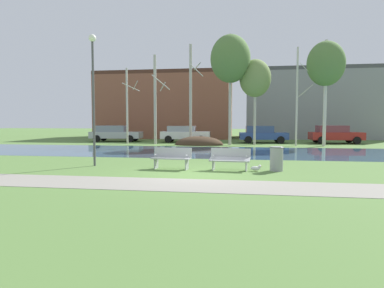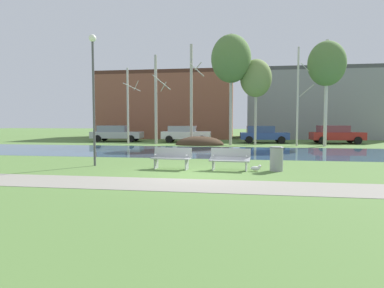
% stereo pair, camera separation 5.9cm
% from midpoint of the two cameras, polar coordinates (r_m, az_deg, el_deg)
% --- Properties ---
extents(ground_plane, '(120.00, 120.00, 0.00)m').
position_cam_midpoint_polar(ground_plane, '(22.68, 4.20, -1.15)').
color(ground_plane, '#517538').
extents(paved_path_strip, '(60.00, 2.15, 0.01)m').
position_cam_midpoint_polar(paved_path_strip, '(10.76, -1.25, -6.73)').
color(paved_path_strip, gray).
rests_on(paved_path_strip, ground).
extents(river_band, '(80.00, 8.33, 0.01)m').
position_cam_midpoint_polar(river_band, '(22.08, 4.07, -1.28)').
color(river_band, '#33516B').
rests_on(river_band, ground).
extents(soil_mound, '(3.97, 2.64, 1.41)m').
position_cam_midpoint_polar(soil_mound, '(28.39, 1.09, -0.13)').
color(soil_mound, '#423021').
rests_on(soil_mound, ground).
extents(bench_left, '(1.64, 0.70, 0.87)m').
position_cam_midpoint_polar(bench_left, '(14.23, -3.50, -2.24)').
color(bench_left, '#9EA0A3').
rests_on(bench_left, ground).
extents(bench_right, '(1.64, 0.70, 0.87)m').
position_cam_midpoint_polar(bench_right, '(13.91, 6.13, -2.39)').
color(bench_right, '#9EA0A3').
rests_on(bench_right, ground).
extents(trash_bin, '(0.54, 0.54, 0.96)m').
position_cam_midpoint_polar(trash_bin, '(14.07, 13.59, -2.30)').
color(trash_bin, gray).
rests_on(trash_bin, ground).
extents(seagull, '(0.46, 0.17, 0.27)m').
position_cam_midpoint_polar(seagull, '(13.79, 10.34, -3.91)').
color(seagull, white).
rests_on(seagull, ground).
extents(streetlamp, '(0.32, 0.32, 5.68)m').
position_cam_midpoint_polar(streetlamp, '(15.84, -16.04, 10.16)').
color(streetlamp, '#4C4C51').
rests_on(streetlamp, ground).
extents(birch_far_left, '(1.26, 2.19, 6.45)m').
position_cam_midpoint_polar(birch_far_left, '(30.37, -10.62, 6.33)').
color(birch_far_left, beige).
rests_on(birch_far_left, ground).
extents(birch_left, '(1.44, 2.27, 7.47)m').
position_cam_midpoint_polar(birch_left, '(29.59, -6.09, 7.37)').
color(birch_left, '#BCB7A8').
rests_on(birch_left, ground).
extents(birch_center_left, '(1.23, 1.98, 8.29)m').
position_cam_midpoint_polar(birch_center_left, '(29.19, -0.25, 8.29)').
color(birch_center_left, '#BCB7A8').
rests_on(birch_center_left, ground).
extents(birch_center, '(3.20, 3.20, 8.89)m').
position_cam_midpoint_polar(birch_center, '(28.77, 6.26, 13.69)').
color(birch_center, '#BCB7A8').
rests_on(birch_center, ground).
extents(birch_center_right, '(2.54, 2.54, 6.94)m').
position_cam_midpoint_polar(birch_center_right, '(29.08, 10.28, 10.53)').
color(birch_center_right, '#BCB7A8').
rests_on(birch_center_right, ground).
extents(birch_right, '(1.26, 2.12, 7.69)m').
position_cam_midpoint_polar(birch_right, '(28.60, 16.85, 7.56)').
color(birch_right, beige).
rests_on(birch_right, ground).
extents(birch_far_right, '(2.85, 2.85, 8.13)m').
position_cam_midpoint_polar(birch_far_right, '(29.14, 21.08, 12.14)').
color(birch_far_right, beige).
rests_on(birch_far_right, ground).
extents(parked_van_nearest_silver, '(4.88, 2.34, 1.52)m').
position_cam_midpoint_polar(parked_van_nearest_silver, '(33.68, -12.57, 1.76)').
color(parked_van_nearest_silver, '#B2B5BC').
rests_on(parked_van_nearest_silver, ground).
extents(parked_sedan_second_white, '(4.56, 2.22, 1.49)m').
position_cam_midpoint_polar(parked_sedan_second_white, '(31.72, -1.28, 1.72)').
color(parked_sedan_second_white, silver).
rests_on(parked_sedan_second_white, ground).
extents(parked_hatch_third_blue, '(4.30, 2.21, 1.51)m').
position_cam_midpoint_polar(parked_hatch_third_blue, '(31.42, 11.40, 1.62)').
color(parked_hatch_third_blue, '#2D4793').
rests_on(parked_hatch_third_blue, ground).
extents(parked_wagon_fourth_red, '(4.47, 2.28, 1.56)m').
position_cam_midpoint_polar(parked_wagon_fourth_red, '(32.52, 22.35, 1.52)').
color(parked_wagon_fourth_red, maroon).
rests_on(parked_wagon_fourth_red, ground).
extents(building_brick_low, '(14.90, 9.17, 7.40)m').
position_cam_midpoint_polar(building_brick_low, '(41.65, -4.08, 6.23)').
color(building_brick_low, brown).
rests_on(building_brick_low, ground).
extents(building_grey_warehouse, '(15.04, 8.60, 7.63)m').
position_cam_midpoint_polar(building_grey_warehouse, '(42.25, 19.23, 6.14)').
color(building_grey_warehouse, gray).
rests_on(building_grey_warehouse, ground).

